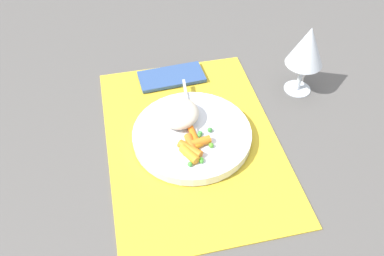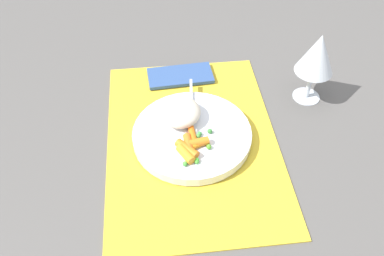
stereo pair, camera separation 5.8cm
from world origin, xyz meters
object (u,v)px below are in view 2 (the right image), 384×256
object	(u,v)px
wine_glass	(317,55)
napkin	(180,76)
fork	(192,118)
rice_mound	(180,112)
carrot_portion	(190,146)
plate	(192,135)

from	to	relation	value
wine_glass	napkin	distance (m)	0.31
fork	napkin	world-z (taller)	fork
rice_mound	wine_glass	distance (m)	0.30
carrot_portion	wine_glass	bearing A→B (deg)	117.66
carrot_portion	fork	xyz separation A→B (m)	(-0.08, 0.01, -0.00)
carrot_portion	napkin	distance (m)	0.24
rice_mound	carrot_portion	bearing A→B (deg)	7.54
carrot_portion	plate	bearing A→B (deg)	168.93
plate	napkin	bearing A→B (deg)	-178.31
napkin	plate	bearing A→B (deg)	1.69
plate	rice_mound	world-z (taller)	rice_mound
carrot_portion	wine_glass	world-z (taller)	wine_glass
plate	wine_glass	size ratio (longest dim) A/B	1.46
rice_mound	fork	xyz separation A→B (m)	(0.00, 0.02, -0.02)
plate	napkin	xyz separation A→B (m)	(-0.20, -0.01, -0.01)
plate	fork	size ratio (longest dim) A/B	1.19
carrot_portion	fork	world-z (taller)	carrot_portion
plate	napkin	size ratio (longest dim) A/B	1.58
plate	napkin	distance (m)	0.20
fork	wine_glass	world-z (taller)	wine_glass
carrot_portion	wine_glass	size ratio (longest dim) A/B	0.57
wine_glass	rice_mound	bearing A→B (deg)	-77.77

